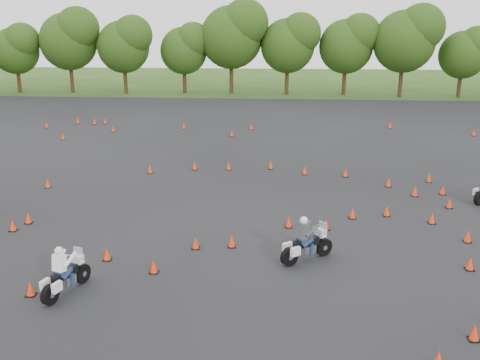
{
  "coord_description": "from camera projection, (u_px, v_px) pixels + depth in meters",
  "views": [
    {
      "loc": [
        1.6,
        -19.56,
        8.53
      ],
      "look_at": [
        0.0,
        4.0,
        1.2
      ],
      "focal_mm": 40.0,
      "sensor_mm": 36.0,
      "label": 1
    }
  ],
  "objects": [
    {
      "name": "rider_white",
      "position": [
        65.0,
        269.0,
        16.87
      ],
      "size": [
        1.34,
        2.27,
        1.67
      ],
      "primitive_type": null,
      "rotation": [
        0.0,
        0.0,
        1.24
      ],
      "color": "white",
      "rests_on": "ground"
    },
    {
      "name": "treeline",
      "position": [
        297.0,
        56.0,
        52.98
      ],
      "size": [
        86.86,
        32.7,
        10.66
      ],
      "color": "#274213",
      "rests_on": "ground"
    },
    {
      "name": "asphalt_pad",
      "position": [
        243.0,
        191.0,
        26.98
      ],
      "size": [
        62.0,
        62.0,
        0.0
      ],
      "primitive_type": "plane",
      "color": "black",
      "rests_on": "ground"
    },
    {
      "name": "traffic_cones",
      "position": [
        237.0,
        191.0,
        26.23
      ],
      "size": [
        36.8,
        32.82,
        0.45
      ],
      "color": "#FF340A",
      "rests_on": "asphalt_pad"
    },
    {
      "name": "rider_grey",
      "position": [
        307.0,
        238.0,
        19.11
      ],
      "size": [
        2.22,
        1.87,
        1.73
      ],
      "primitive_type": null,
      "rotation": [
        0.0,
        0.0,
        0.62
      ],
      "color": "#3D4245",
      "rests_on": "ground"
    },
    {
      "name": "ground",
      "position": [
        233.0,
        238.0,
        21.27
      ],
      "size": [
        140.0,
        140.0,
        0.0
      ],
      "primitive_type": "plane",
      "color": "#2D5119",
      "rests_on": "ground"
    }
  ]
}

